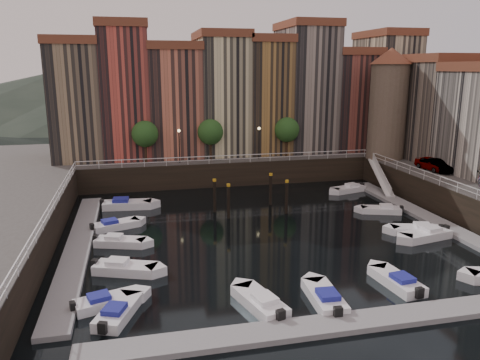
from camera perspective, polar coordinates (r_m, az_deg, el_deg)
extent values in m
plane|color=black|center=(43.14, 3.08, -5.96)|extent=(200.00, 200.00, 0.00)
cube|color=black|center=(67.29, -2.96, 2.47)|extent=(80.00, 20.00, 3.00)
cube|color=gray|center=(40.94, -19.08, -7.55)|extent=(2.00, 28.00, 0.35)
cube|color=gray|center=(49.06, 22.00, -4.32)|extent=(2.00, 28.00, 0.35)
cube|color=gray|center=(28.57, 12.85, -16.64)|extent=(30.00, 2.00, 0.35)
cone|color=#2D382D|center=(150.43, -20.29, 9.88)|extent=(80.00, 80.00, 14.00)
cone|color=#2D382D|center=(150.06, -6.74, 11.37)|extent=(100.00, 100.00, 18.00)
cone|color=#2D382D|center=(157.87, 6.23, 10.40)|extent=(70.00, 70.00, 12.00)
cube|color=#877256|center=(63.09, -19.16, 8.81)|extent=(6.00, 10.00, 14.00)
cube|color=brown|center=(63.02, -19.71, 15.61)|extent=(6.30, 10.30, 1.00)
cube|color=#C34B3D|center=(62.68, -13.79, 10.05)|extent=(5.80, 10.00, 16.00)
cube|color=brown|center=(62.80, -14.25, 17.81)|extent=(6.10, 10.30, 1.00)
cube|color=#C66D51|center=(62.98, -8.06, 9.18)|extent=(6.50, 10.00, 13.50)
cube|color=brown|center=(62.86, -8.29, 15.78)|extent=(6.80, 10.30, 1.00)
cube|color=beige|center=(63.78, -2.31, 10.03)|extent=(6.20, 10.00, 15.00)
cube|color=brown|center=(63.80, -2.38, 17.22)|extent=(6.50, 10.30, 1.00)
cube|color=olive|center=(65.13, 2.88, 9.87)|extent=(5.60, 10.00, 14.50)
cube|color=brown|center=(65.10, 2.96, 16.69)|extent=(5.90, 10.30, 1.00)
cube|color=gray|center=(66.95, 7.93, 10.72)|extent=(6.40, 10.00, 16.50)
cube|color=brown|center=(67.11, 8.18, 18.20)|extent=(6.70, 10.30, 1.00)
cube|color=brown|center=(69.47, 12.74, 9.17)|extent=(6.00, 10.00, 13.00)
cube|color=brown|center=(69.34, 13.04, 14.94)|extent=(6.30, 10.30, 1.00)
cube|color=#C3B28F|center=(72.15, 17.13, 10.05)|extent=(5.90, 10.00, 15.50)
cube|color=brown|center=(72.21, 17.60, 16.59)|extent=(6.20, 10.30, 1.00)
cube|color=#746658|center=(63.76, 23.77, 7.55)|extent=(9.00, 8.00, 12.00)
cube|color=brown|center=(63.54, 24.34, 13.38)|extent=(9.30, 8.30, 1.00)
cylinder|color=#6B5B4C|center=(62.27, 17.54, 7.95)|extent=(4.60, 4.60, 12.00)
cone|color=brown|center=(62.06, 17.99, 14.20)|extent=(5.20, 5.20, 2.00)
cylinder|color=black|center=(58.19, -11.40, 3.18)|extent=(0.30, 0.30, 2.40)
sphere|color=#1E4719|center=(57.82, -11.52, 5.52)|extent=(3.20, 3.20, 3.20)
cylinder|color=black|center=(58.91, -3.60, 3.55)|extent=(0.30, 0.30, 2.40)
sphere|color=#1E4719|center=(58.54, -3.63, 5.86)|extent=(3.20, 3.20, 3.20)
cylinder|color=black|center=(61.29, 5.69, 3.90)|extent=(0.30, 0.30, 2.40)
sphere|color=#1E4719|center=(60.93, 5.74, 6.12)|extent=(3.20, 3.20, 3.20)
cylinder|color=black|center=(57.30, -7.40, 3.99)|extent=(0.12, 0.12, 4.00)
sphere|color=#FFD88C|center=(57.01, -7.47, 5.97)|extent=(0.36, 0.36, 0.36)
cylinder|color=black|center=(59.06, 2.32, 4.38)|extent=(0.12, 0.12, 4.00)
sphere|color=#FFD88C|center=(58.78, 2.34, 6.30)|extent=(0.36, 0.36, 0.36)
cube|color=white|center=(57.18, -1.25, 3.01)|extent=(36.00, 0.08, 0.08)
cube|color=white|center=(57.26, -1.25, 2.57)|extent=(36.00, 0.06, 0.06)
cube|color=white|center=(49.15, 24.11, 0.08)|extent=(0.08, 34.00, 0.08)
cube|color=white|center=(49.25, 24.06, -0.43)|extent=(0.06, 34.00, 0.06)
cube|color=white|center=(40.05, -22.05, -2.58)|extent=(0.08, 34.00, 0.08)
cube|color=white|center=(40.17, -21.99, -3.20)|extent=(0.06, 34.00, 0.06)
cube|color=white|center=(58.08, 16.77, 0.38)|extent=(2.78, 8.26, 2.81)
cube|color=white|center=(57.97, 16.80, 0.86)|extent=(1.93, 8.32, 3.65)
cylinder|color=black|center=(45.60, -1.40, -2.88)|extent=(0.32, 0.32, 3.60)
cylinder|color=#C88E17|center=(45.11, -1.42, -0.62)|extent=(0.36, 0.36, 0.25)
cylinder|color=black|center=(47.61, -3.11, -2.18)|extent=(0.32, 0.32, 3.60)
cylinder|color=#C88E17|center=(47.15, -3.14, -0.02)|extent=(0.36, 0.36, 0.25)
cylinder|color=black|center=(47.32, 5.70, -2.33)|extent=(0.32, 0.32, 3.60)
cylinder|color=#C88E17|center=(46.85, 5.75, -0.16)|extent=(0.36, 0.36, 0.25)
cylinder|color=black|center=(50.16, 3.75, -1.38)|extent=(0.32, 0.32, 3.60)
cylinder|color=#C88E17|center=(49.72, 3.78, 0.68)|extent=(0.36, 0.36, 0.25)
cube|color=white|center=(30.97, -15.75, -14.10)|extent=(4.30, 2.68, 0.68)
cube|color=navy|center=(30.68, -16.82, -13.59)|extent=(1.55, 1.43, 0.46)
cube|color=black|center=(30.52, -19.71, -14.36)|extent=(0.44, 0.53, 0.64)
cube|color=white|center=(35.13, -13.76, -10.50)|extent=(4.78, 3.20, 0.76)
cube|color=white|center=(35.17, -14.74, -9.72)|extent=(1.76, 1.64, 0.51)
cube|color=black|center=(35.92, -17.29, -9.74)|extent=(0.51, 0.60, 0.71)
cube|color=white|center=(40.32, -14.35, -7.38)|extent=(4.37, 2.76, 0.70)
cube|color=white|center=(40.36, -15.14, -6.78)|extent=(1.58, 1.46, 0.46)
cube|color=black|center=(40.98, -17.21, -6.88)|extent=(0.45, 0.54, 0.65)
cube|color=white|center=(44.56, -14.86, -5.38)|extent=(4.47, 2.92, 0.71)
cube|color=navy|center=(44.27, -15.60, -4.97)|extent=(1.63, 1.52, 0.47)
cube|color=black|center=(43.93, -17.60, -5.51)|extent=(0.47, 0.56, 0.66)
cube|color=white|center=(50.55, -13.55, -2.99)|extent=(5.12, 2.41, 0.84)
cube|color=navy|center=(50.50, -14.34, -2.45)|extent=(1.71, 1.50, 0.56)
cube|color=black|center=(50.85, -16.47, -2.74)|extent=(0.45, 0.60, 0.79)
cube|color=white|center=(43.51, 21.63, -6.33)|extent=(4.83, 2.62, 0.78)
cube|color=white|center=(43.80, 22.26, -5.61)|extent=(1.67, 1.51, 0.52)
cube|color=black|center=(45.11, 23.80, -5.49)|extent=(0.46, 0.58, 0.73)
cube|color=white|center=(44.64, 20.61, -5.77)|extent=(4.52, 2.75, 0.72)
cube|color=white|center=(44.68, 21.36, -5.23)|extent=(1.61, 1.48, 0.48)
cube|color=black|center=(45.28, 23.32, -5.43)|extent=(0.46, 0.56, 0.67)
cube|color=white|center=(49.74, 16.78, -3.55)|extent=(4.16, 2.70, 0.66)
cube|color=white|center=(49.73, 17.41, -3.12)|extent=(1.52, 1.41, 0.44)
cube|color=black|center=(50.09, 19.09, -3.34)|extent=(0.44, 0.52, 0.62)
cube|color=white|center=(57.05, 13.05, -1.14)|extent=(4.41, 2.65, 0.71)
cube|color=white|center=(57.31, 13.49, -0.66)|extent=(1.57, 1.44, 0.47)
cube|color=black|center=(58.41, 14.66, -0.65)|extent=(0.44, 0.54, 0.66)
cube|color=white|center=(29.68, -14.56, -15.28)|extent=(3.03, 4.48, 0.71)
cube|color=navy|center=(29.03, -15.06, -15.05)|extent=(1.55, 1.65, 0.47)
cube|color=black|center=(27.85, -16.40, -16.90)|extent=(0.56, 0.48, 0.66)
cube|color=white|center=(29.79, 2.39, -14.67)|extent=(2.88, 4.75, 0.76)
cube|color=white|center=(29.12, 3.04, -14.37)|extent=(1.56, 1.70, 0.51)
cube|color=black|center=(27.95, 4.97, -16.15)|extent=(0.58, 0.48, 0.71)
cube|color=white|center=(30.75, 10.22, -13.93)|extent=(1.96, 4.52, 0.76)
cube|color=navy|center=(30.04, 10.65, -13.67)|extent=(1.29, 1.48, 0.50)
cube|color=black|center=(28.73, 11.85, -15.53)|extent=(0.52, 0.38, 0.71)
cube|color=white|center=(34.07, 18.51, -11.63)|extent=(2.14, 4.51, 0.74)
cube|color=navy|center=(33.47, 19.19, -11.31)|extent=(1.33, 1.51, 0.49)
cube|color=black|center=(32.39, 21.02, -12.71)|extent=(0.53, 0.40, 0.69)
imported|color=gray|center=(57.15, 22.31, 1.77)|extent=(2.09, 4.44, 1.47)
imported|color=gray|center=(56.46, 22.98, 1.54)|extent=(2.00, 4.38, 1.39)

